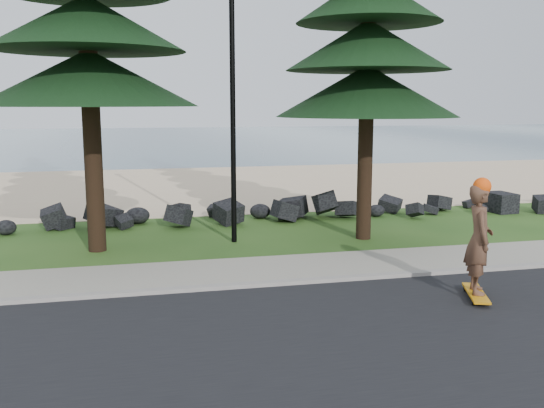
% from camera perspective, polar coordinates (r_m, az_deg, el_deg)
% --- Properties ---
extents(ground, '(160.00, 160.00, 0.00)m').
position_cam_1_polar(ground, '(13.16, -1.27, -6.63)').
color(ground, '#244716').
rests_on(ground, ground).
extents(road, '(160.00, 7.00, 0.02)m').
position_cam_1_polar(road, '(9.05, 4.74, -14.29)').
color(road, black).
rests_on(road, ground).
extents(kerb, '(160.00, 0.20, 0.10)m').
position_cam_1_polar(kerb, '(12.30, -0.40, -7.55)').
color(kerb, gray).
rests_on(kerb, ground).
extents(sidewalk, '(160.00, 2.00, 0.08)m').
position_cam_1_polar(sidewalk, '(13.33, -1.44, -6.23)').
color(sidewalk, gray).
rests_on(sidewalk, ground).
extents(beach_sand, '(160.00, 15.00, 0.01)m').
position_cam_1_polar(beach_sand, '(27.24, -7.50, 1.71)').
color(beach_sand, beige).
rests_on(beach_sand, ground).
extents(ocean, '(160.00, 58.00, 0.01)m').
position_cam_1_polar(ocean, '(63.53, -10.74, 6.03)').
color(ocean, '#335162').
rests_on(ocean, ground).
extents(seawall_boulders, '(60.00, 2.40, 1.10)m').
position_cam_1_polar(seawall_boulders, '(18.52, -4.80, -1.92)').
color(seawall_boulders, black).
rests_on(seawall_boulders, ground).
extents(lamp_post, '(0.25, 0.14, 8.14)m').
position_cam_1_polar(lamp_post, '(15.79, -3.74, 11.22)').
color(lamp_post, black).
rests_on(lamp_post, ground).
extents(skateboarder, '(0.72, 1.26, 2.29)m').
position_cam_1_polar(skateboarder, '(11.89, 18.91, -3.18)').
color(skateboarder, orange).
rests_on(skateboarder, ground).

